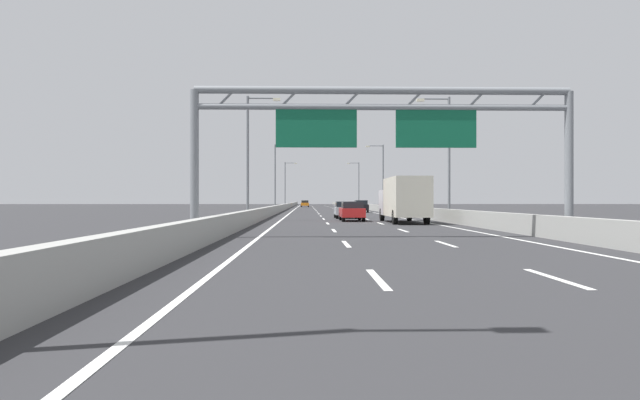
% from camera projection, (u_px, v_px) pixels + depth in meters
% --- Properties ---
extents(ground_plane, '(260.00, 260.00, 0.00)m').
position_uv_depth(ground_plane, '(325.00, 209.00, 98.85)').
color(ground_plane, '#2D2D30').
extents(lane_dash_left_1, '(0.16, 3.00, 0.01)m').
position_uv_depth(lane_dash_left_1, '(378.00, 279.00, 11.33)').
color(lane_dash_left_1, white).
rests_on(lane_dash_left_1, ground_plane).
extents(lane_dash_left_2, '(0.16, 3.00, 0.01)m').
position_uv_depth(lane_dash_left_2, '(346.00, 244.00, 20.33)').
color(lane_dash_left_2, white).
rests_on(lane_dash_left_2, ground_plane).
extents(lane_dash_left_3, '(0.16, 3.00, 0.01)m').
position_uv_depth(lane_dash_left_3, '(334.00, 231.00, 29.32)').
color(lane_dash_left_3, white).
rests_on(lane_dash_left_3, ground_plane).
extents(lane_dash_left_4, '(0.16, 3.00, 0.01)m').
position_uv_depth(lane_dash_left_4, '(328.00, 223.00, 38.32)').
color(lane_dash_left_4, white).
rests_on(lane_dash_left_4, ground_plane).
extents(lane_dash_left_5, '(0.16, 3.00, 0.01)m').
position_uv_depth(lane_dash_left_5, '(324.00, 219.00, 47.32)').
color(lane_dash_left_5, white).
rests_on(lane_dash_left_5, ground_plane).
extents(lane_dash_left_6, '(0.16, 3.00, 0.01)m').
position_uv_depth(lane_dash_left_6, '(321.00, 216.00, 56.32)').
color(lane_dash_left_6, white).
rests_on(lane_dash_left_6, ground_plane).
extents(lane_dash_left_7, '(0.16, 3.00, 0.01)m').
position_uv_depth(lane_dash_left_7, '(319.00, 214.00, 65.31)').
color(lane_dash_left_7, white).
rests_on(lane_dash_left_7, ground_plane).
extents(lane_dash_left_8, '(0.16, 3.00, 0.01)m').
position_uv_depth(lane_dash_left_8, '(317.00, 212.00, 74.31)').
color(lane_dash_left_8, white).
rests_on(lane_dash_left_8, ground_plane).
extents(lane_dash_left_9, '(0.16, 3.00, 0.01)m').
position_uv_depth(lane_dash_left_9, '(316.00, 211.00, 83.31)').
color(lane_dash_left_9, white).
rests_on(lane_dash_left_9, ground_plane).
extents(lane_dash_left_10, '(0.16, 3.00, 0.01)m').
position_uv_depth(lane_dash_left_10, '(315.00, 210.00, 92.31)').
color(lane_dash_left_10, white).
rests_on(lane_dash_left_10, ground_plane).
extents(lane_dash_left_11, '(0.16, 3.00, 0.01)m').
position_uv_depth(lane_dash_left_11, '(314.00, 209.00, 101.30)').
color(lane_dash_left_11, white).
rests_on(lane_dash_left_11, ground_plane).
extents(lane_dash_left_12, '(0.16, 3.00, 0.01)m').
position_uv_depth(lane_dash_left_12, '(314.00, 208.00, 110.30)').
color(lane_dash_left_12, white).
rests_on(lane_dash_left_12, ground_plane).
extents(lane_dash_left_13, '(0.16, 3.00, 0.01)m').
position_uv_depth(lane_dash_left_13, '(313.00, 208.00, 119.30)').
color(lane_dash_left_13, white).
rests_on(lane_dash_left_13, ground_plane).
extents(lane_dash_left_14, '(0.16, 3.00, 0.01)m').
position_uv_depth(lane_dash_left_14, '(313.00, 207.00, 128.30)').
color(lane_dash_left_14, white).
rests_on(lane_dash_left_14, ground_plane).
extents(lane_dash_left_15, '(0.16, 3.00, 0.01)m').
position_uv_depth(lane_dash_left_15, '(312.00, 207.00, 137.29)').
color(lane_dash_left_15, white).
rests_on(lane_dash_left_15, ground_plane).
extents(lane_dash_left_16, '(0.16, 3.00, 0.01)m').
position_uv_depth(lane_dash_left_16, '(312.00, 206.00, 146.29)').
color(lane_dash_left_16, white).
rests_on(lane_dash_left_16, ground_plane).
extents(lane_dash_left_17, '(0.16, 3.00, 0.01)m').
position_uv_depth(lane_dash_left_17, '(312.00, 206.00, 155.29)').
color(lane_dash_left_17, white).
rests_on(lane_dash_left_17, ground_plane).
extents(lane_dash_right_1, '(0.16, 3.00, 0.01)m').
position_uv_depth(lane_dash_right_1, '(555.00, 278.00, 11.42)').
color(lane_dash_right_1, white).
rests_on(lane_dash_right_1, ground_plane).
extents(lane_dash_right_2, '(0.16, 3.00, 0.01)m').
position_uv_depth(lane_dash_right_2, '(446.00, 244.00, 20.41)').
color(lane_dash_right_2, white).
rests_on(lane_dash_right_2, ground_plane).
extents(lane_dash_right_3, '(0.16, 3.00, 0.01)m').
position_uv_depth(lane_dash_right_3, '(403.00, 231.00, 29.41)').
color(lane_dash_right_3, white).
rests_on(lane_dash_right_3, ground_plane).
extents(lane_dash_right_4, '(0.16, 3.00, 0.01)m').
position_uv_depth(lane_dash_right_4, '(380.00, 223.00, 38.41)').
color(lane_dash_right_4, white).
rests_on(lane_dash_right_4, ground_plane).
extents(lane_dash_right_5, '(0.16, 3.00, 0.01)m').
position_uv_depth(lane_dash_right_5, '(366.00, 219.00, 47.40)').
color(lane_dash_right_5, white).
rests_on(lane_dash_right_5, ground_plane).
extents(lane_dash_right_6, '(0.16, 3.00, 0.01)m').
position_uv_depth(lane_dash_right_6, '(357.00, 216.00, 56.40)').
color(lane_dash_right_6, white).
rests_on(lane_dash_right_6, ground_plane).
extents(lane_dash_right_7, '(0.16, 3.00, 0.01)m').
position_uv_depth(lane_dash_right_7, '(350.00, 214.00, 65.40)').
color(lane_dash_right_7, white).
rests_on(lane_dash_right_7, ground_plane).
extents(lane_dash_right_8, '(0.16, 3.00, 0.01)m').
position_uv_depth(lane_dash_right_8, '(345.00, 212.00, 74.40)').
color(lane_dash_right_8, white).
rests_on(lane_dash_right_8, ground_plane).
extents(lane_dash_right_9, '(0.16, 3.00, 0.01)m').
position_uv_depth(lane_dash_right_9, '(341.00, 211.00, 83.39)').
color(lane_dash_right_9, white).
rests_on(lane_dash_right_9, ground_plane).
extents(lane_dash_right_10, '(0.16, 3.00, 0.01)m').
position_uv_depth(lane_dash_right_10, '(337.00, 210.00, 92.39)').
color(lane_dash_right_10, white).
rests_on(lane_dash_right_10, ground_plane).
extents(lane_dash_right_11, '(0.16, 3.00, 0.01)m').
position_uv_depth(lane_dash_right_11, '(335.00, 209.00, 101.39)').
color(lane_dash_right_11, white).
rests_on(lane_dash_right_11, ground_plane).
extents(lane_dash_right_12, '(0.16, 3.00, 0.01)m').
position_uv_depth(lane_dash_right_12, '(332.00, 208.00, 110.39)').
color(lane_dash_right_12, white).
rests_on(lane_dash_right_12, ground_plane).
extents(lane_dash_right_13, '(0.16, 3.00, 0.01)m').
position_uv_depth(lane_dash_right_13, '(330.00, 208.00, 119.38)').
color(lane_dash_right_13, white).
rests_on(lane_dash_right_13, ground_plane).
extents(lane_dash_right_14, '(0.16, 3.00, 0.01)m').
position_uv_depth(lane_dash_right_14, '(329.00, 207.00, 128.38)').
color(lane_dash_right_14, white).
rests_on(lane_dash_right_14, ground_plane).
extents(lane_dash_right_15, '(0.16, 3.00, 0.01)m').
position_uv_depth(lane_dash_right_15, '(327.00, 207.00, 137.38)').
color(lane_dash_right_15, white).
rests_on(lane_dash_right_15, ground_plane).
extents(lane_dash_right_16, '(0.16, 3.00, 0.01)m').
position_uv_depth(lane_dash_right_16, '(326.00, 206.00, 146.38)').
color(lane_dash_right_16, white).
rests_on(lane_dash_right_16, ground_plane).
extents(lane_dash_right_17, '(0.16, 3.00, 0.01)m').
position_uv_depth(lane_dash_right_17, '(325.00, 206.00, 155.37)').
color(lane_dash_right_17, white).
rests_on(lane_dash_right_17, ground_plane).
extents(edge_line_left, '(0.16, 176.00, 0.01)m').
position_uv_depth(edge_line_left, '(293.00, 210.00, 86.73)').
color(edge_line_left, white).
rests_on(edge_line_left, ground_plane).
extents(edge_line_right, '(0.16, 176.00, 0.01)m').
position_uv_depth(edge_line_right, '(362.00, 210.00, 86.98)').
color(edge_line_right, white).
rests_on(edge_line_right, ground_plane).
extents(barrier_left, '(0.45, 220.00, 0.95)m').
position_uv_depth(barrier_left, '(287.00, 206.00, 108.68)').
color(barrier_left, '#9E9E99').
rests_on(barrier_left, ground_plane).
extents(barrier_right, '(0.45, 220.00, 0.95)m').
position_uv_depth(barrier_right, '(359.00, 206.00, 109.01)').
color(barrier_right, '#9E9E99').
rests_on(barrier_right, ground_plane).
extents(sign_gantry, '(16.17, 0.36, 6.36)m').
position_uv_depth(sign_gantry, '(382.00, 124.00, 23.78)').
color(sign_gantry, gray).
rests_on(sign_gantry, ground_plane).
extents(streetlamp_left_mid, '(2.58, 0.28, 9.50)m').
position_uv_depth(streetlamp_left_mid, '(251.00, 150.00, 42.96)').
color(streetlamp_left_mid, slate).
rests_on(streetlamp_left_mid, ground_plane).
extents(streetlamp_right_mid, '(2.58, 0.28, 9.50)m').
position_uv_depth(streetlamp_right_mid, '(446.00, 150.00, 43.31)').
color(streetlamp_right_mid, slate).
rests_on(streetlamp_right_mid, ground_plane).
extents(streetlamp_left_far, '(2.58, 0.28, 9.50)m').
position_uv_depth(streetlamp_left_far, '(277.00, 173.00, 80.32)').
color(streetlamp_left_far, slate).
rests_on(streetlamp_left_far, ground_plane).
extents(streetlamp_right_far, '(2.58, 0.28, 9.50)m').
position_uv_depth(streetlamp_right_far, '(381.00, 173.00, 80.68)').
color(streetlamp_right_far, slate).
rests_on(streetlamp_right_far, ground_plane).
extents(streetlamp_left_distant, '(2.58, 0.28, 9.50)m').
position_uv_depth(streetlamp_left_distant, '(286.00, 182.00, 117.68)').
color(streetlamp_left_distant, slate).
rests_on(streetlamp_left_distant, ground_plane).
extents(streetlamp_right_distant, '(2.58, 0.28, 9.50)m').
position_uv_depth(streetlamp_right_distant, '(358.00, 182.00, 118.04)').
color(streetlamp_right_distant, slate).
rests_on(streetlamp_right_distant, ground_plane).
extents(silver_car, '(1.82, 4.23, 1.47)m').
position_uv_depth(silver_car, '(345.00, 210.00, 49.59)').
color(silver_car, '#A8ADB2').
rests_on(silver_car, ground_plane).
extents(black_car, '(1.72, 4.39, 1.57)m').
position_uv_depth(black_car, '(361.00, 206.00, 73.30)').
color(black_car, black).
rests_on(black_car, ground_plane).
extents(orange_car, '(1.82, 4.45, 1.53)m').
position_uv_depth(orange_car, '(305.00, 204.00, 130.63)').
color(orange_car, orange).
rests_on(orange_car, ground_plane).
extents(red_car, '(1.71, 4.36, 1.46)m').
position_uv_depth(red_car, '(352.00, 211.00, 42.89)').
color(red_car, red).
rests_on(red_car, ground_plane).
extents(box_truck, '(2.37, 8.56, 3.13)m').
position_uv_depth(box_truck, '(404.00, 199.00, 39.54)').
color(box_truck, silver).
rests_on(box_truck, ground_plane).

